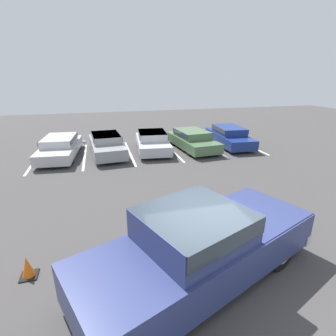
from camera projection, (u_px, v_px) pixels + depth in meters
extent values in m
plane|color=#423F3F|center=(206.00, 277.00, 6.16)|extent=(60.00, 60.00, 0.00)
cube|color=white|center=(36.00, 159.00, 14.68)|extent=(0.12, 5.28, 0.01)
cube|color=white|center=(85.00, 156.00, 15.31)|extent=(0.12, 5.28, 0.01)
cube|color=white|center=(130.00, 153.00, 15.94)|extent=(0.12, 5.28, 0.01)
cube|color=white|center=(171.00, 150.00, 16.58)|extent=(0.12, 5.28, 0.01)
cube|color=white|center=(210.00, 147.00, 17.21)|extent=(0.12, 5.28, 0.01)
cube|color=white|center=(246.00, 144.00, 17.84)|extent=(0.12, 5.28, 0.01)
cube|color=navy|center=(202.00, 252.00, 5.93)|extent=(6.22, 4.15, 0.88)
cube|color=navy|center=(194.00, 226.00, 5.50)|extent=(2.68, 2.58, 0.68)
cube|color=#2D3842|center=(194.00, 220.00, 5.45)|extent=(2.67, 2.62, 0.37)
cube|color=navy|center=(254.00, 212.00, 6.84)|extent=(2.77, 2.68, 0.13)
cube|color=silver|center=(272.00, 224.00, 7.65)|extent=(0.99, 2.05, 0.28)
cylinder|color=black|center=(225.00, 221.00, 7.66)|extent=(0.94, 0.62, 0.89)
cylinder|color=#ADADB2|center=(225.00, 221.00, 7.66)|extent=(0.57, 0.49, 0.49)
cylinder|color=black|center=(279.00, 252.00, 6.35)|extent=(0.94, 0.62, 0.89)
cylinder|color=#ADADB2|center=(279.00, 252.00, 6.35)|extent=(0.57, 0.49, 0.49)
cylinder|color=black|center=(115.00, 273.00, 5.67)|extent=(0.94, 0.62, 0.89)
cylinder|color=#ADADB2|center=(115.00, 273.00, 5.67)|extent=(0.57, 0.49, 0.49)
cylinder|color=black|center=(161.00, 332.00, 4.36)|extent=(0.94, 0.62, 0.89)
cylinder|color=#ADADB2|center=(161.00, 332.00, 4.36)|extent=(0.57, 0.49, 0.49)
cube|color=#B7BABF|center=(60.00, 149.00, 15.04)|extent=(2.22, 4.88, 0.56)
cube|color=#B7BABF|center=(59.00, 140.00, 14.96)|extent=(1.81, 2.59, 0.43)
cube|color=#2D3842|center=(59.00, 139.00, 14.93)|extent=(1.88, 2.55, 0.26)
cylinder|color=black|center=(71.00, 158.00, 13.94)|extent=(0.27, 0.64, 0.62)
cylinder|color=#ADADB2|center=(71.00, 158.00, 13.94)|extent=(0.26, 0.36, 0.34)
cylinder|color=black|center=(39.00, 159.00, 13.68)|extent=(0.27, 0.64, 0.62)
cylinder|color=#ADADB2|center=(39.00, 159.00, 13.68)|extent=(0.26, 0.36, 0.34)
cylinder|color=black|center=(78.00, 145.00, 16.49)|extent=(0.27, 0.64, 0.62)
cylinder|color=#ADADB2|center=(78.00, 145.00, 16.49)|extent=(0.26, 0.36, 0.34)
cylinder|color=black|center=(52.00, 146.00, 16.23)|extent=(0.27, 0.64, 0.62)
cylinder|color=#ADADB2|center=(52.00, 146.00, 16.23)|extent=(0.26, 0.36, 0.34)
cube|color=gray|center=(107.00, 146.00, 15.49)|extent=(2.08, 4.69, 0.62)
cube|color=gray|center=(106.00, 137.00, 15.40)|extent=(1.70, 2.49, 0.41)
cube|color=#2D3842|center=(106.00, 136.00, 15.37)|extent=(1.77, 2.44, 0.25)
cylinder|color=black|center=(123.00, 154.00, 14.61)|extent=(0.26, 0.66, 0.65)
cylinder|color=#ADADB2|center=(123.00, 154.00, 14.61)|extent=(0.24, 0.37, 0.36)
cylinder|color=black|center=(96.00, 156.00, 14.14)|extent=(0.26, 0.66, 0.65)
cylinder|color=#ADADB2|center=(96.00, 156.00, 14.14)|extent=(0.24, 0.37, 0.36)
cylinder|color=black|center=(116.00, 143.00, 16.96)|extent=(0.26, 0.66, 0.65)
cylinder|color=#ADADB2|center=(116.00, 143.00, 16.96)|extent=(0.24, 0.37, 0.36)
cylinder|color=black|center=(92.00, 145.00, 16.49)|extent=(0.26, 0.66, 0.65)
cylinder|color=#ADADB2|center=(92.00, 145.00, 16.49)|extent=(0.24, 0.37, 0.36)
cube|color=#B7BABF|center=(152.00, 144.00, 16.22)|extent=(2.22, 4.42, 0.57)
cube|color=#B7BABF|center=(152.00, 135.00, 16.13)|extent=(1.81, 2.36, 0.46)
cube|color=#2D3842|center=(152.00, 134.00, 16.10)|extent=(1.88, 2.32, 0.28)
cylinder|color=black|center=(168.00, 151.00, 15.24)|extent=(0.28, 0.64, 0.62)
cylinder|color=#ADADB2|center=(168.00, 151.00, 15.24)|extent=(0.26, 0.36, 0.34)
cylinder|color=black|center=(141.00, 152.00, 15.00)|extent=(0.28, 0.64, 0.62)
cylinder|color=#ADADB2|center=(141.00, 152.00, 15.00)|extent=(0.26, 0.36, 0.34)
cylinder|color=black|center=(162.00, 141.00, 17.54)|extent=(0.28, 0.64, 0.62)
cylinder|color=#ADADB2|center=(162.00, 141.00, 17.54)|extent=(0.26, 0.36, 0.34)
cylinder|color=black|center=(139.00, 142.00, 17.30)|extent=(0.28, 0.64, 0.62)
cylinder|color=#ADADB2|center=(139.00, 142.00, 17.30)|extent=(0.26, 0.36, 0.34)
cube|color=#4C6B47|center=(192.00, 142.00, 16.67)|extent=(2.27, 4.73, 0.57)
cube|color=#4C6B47|center=(192.00, 134.00, 16.58)|extent=(1.84, 2.52, 0.44)
cube|color=#2D3842|center=(192.00, 132.00, 16.55)|extent=(1.91, 2.48, 0.26)
cylinder|color=black|center=(214.00, 148.00, 15.81)|extent=(0.27, 0.65, 0.64)
cylinder|color=#ADADB2|center=(214.00, 148.00, 15.81)|extent=(0.25, 0.37, 0.35)
cylinder|color=black|center=(189.00, 150.00, 15.29)|extent=(0.27, 0.65, 0.64)
cylinder|color=#ADADB2|center=(189.00, 150.00, 15.29)|extent=(0.25, 0.37, 0.35)
cylinder|color=black|center=(195.00, 138.00, 18.15)|extent=(0.27, 0.65, 0.64)
cylinder|color=#ADADB2|center=(195.00, 138.00, 18.15)|extent=(0.25, 0.37, 0.35)
cylinder|color=black|center=(173.00, 140.00, 17.63)|extent=(0.27, 0.65, 0.64)
cylinder|color=#ADADB2|center=(173.00, 140.00, 17.63)|extent=(0.25, 0.37, 0.35)
cube|color=navy|center=(229.00, 138.00, 17.55)|extent=(2.04, 4.79, 0.61)
cube|color=navy|center=(229.00, 130.00, 17.46)|extent=(1.68, 2.53, 0.46)
cube|color=#2D3842|center=(229.00, 129.00, 17.43)|extent=(1.75, 2.49, 0.27)
cylinder|color=black|center=(249.00, 145.00, 16.48)|extent=(0.26, 0.62, 0.61)
cylinder|color=#ADADB2|center=(249.00, 145.00, 16.48)|extent=(0.26, 0.35, 0.34)
cylinder|color=black|center=(227.00, 146.00, 16.22)|extent=(0.26, 0.62, 0.61)
cylinder|color=#ADADB2|center=(227.00, 146.00, 16.22)|extent=(0.26, 0.35, 0.34)
cylinder|color=black|center=(231.00, 136.00, 18.99)|extent=(0.26, 0.62, 0.61)
cylinder|color=#ADADB2|center=(231.00, 136.00, 18.99)|extent=(0.26, 0.35, 0.34)
cylinder|color=black|center=(212.00, 137.00, 18.73)|extent=(0.26, 0.62, 0.61)
cylinder|color=#ADADB2|center=(212.00, 137.00, 18.73)|extent=(0.26, 0.35, 0.34)
cube|color=black|center=(29.00, 276.00, 6.19)|extent=(0.39, 0.39, 0.03)
cone|color=orange|center=(27.00, 267.00, 6.10)|extent=(0.30, 0.30, 0.53)
cube|color=#B7B2A8|center=(71.00, 143.00, 18.02)|extent=(1.92, 0.20, 0.14)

